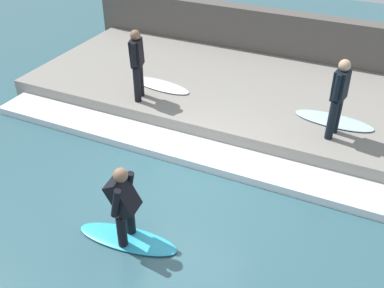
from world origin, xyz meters
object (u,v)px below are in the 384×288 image
object	(u,v)px
surfboard_waiting_far	(161,85)
surfer_waiting_far	(137,61)
surfboard_waiting_near	(334,120)
surfer_waiting_near	(339,94)
surfboard_riding	(128,239)
surfer_riding	(123,202)

from	to	relation	value
surfboard_waiting_far	surfer_waiting_far	bearing A→B (deg)	168.21
surfer_waiting_far	surfboard_waiting_far	world-z (taller)	surfer_waiting_far
surfboard_waiting_near	surfer_waiting_far	bearing A→B (deg)	101.15
surfer_waiting_near	surfboard_waiting_near	world-z (taller)	surfer_waiting_near
surfboard_riding	surfer_waiting_far	world-z (taller)	surfer_waiting_far
surfer_waiting_far	surfboard_waiting_far	size ratio (longest dim) A/B	0.98
surfer_waiting_near	surfboard_waiting_far	world-z (taller)	surfer_waiting_near
surfer_waiting_far	surfer_riding	bearing A→B (deg)	-152.19
surfboard_riding	surfboard_waiting_near	xyz separation A→B (m)	(4.52, -2.39, 0.43)
surfer_waiting_near	surfer_waiting_far	size ratio (longest dim) A/B	1.00
surfer_riding	surfer_waiting_far	xyz separation A→B (m)	(3.67, 1.94, 0.52)
surfboard_waiting_near	surfer_waiting_near	bearing A→B (deg)	-175.12
surfer_waiting_near	surfer_waiting_far	bearing A→B (deg)	93.86
surfer_riding	surfboard_waiting_far	bearing A→B (deg)	21.95
surfboard_riding	surfer_waiting_near	distance (m)	4.84
surfer_riding	surfer_waiting_far	size ratio (longest dim) A/B	0.85
surfer_riding	surfer_waiting_far	bearing A→B (deg)	27.81
surfboard_waiting_near	surfer_waiting_far	size ratio (longest dim) A/B	1.03
surfer_riding	surfboard_waiting_near	xyz separation A→B (m)	(4.52, -2.39, -0.37)
surfboard_waiting_near	surfer_waiting_far	distance (m)	4.50
surfer_waiting_near	surfboard_waiting_near	bearing A→B (deg)	4.88
surfer_riding	surfer_waiting_far	world-z (taller)	surfer_waiting_far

